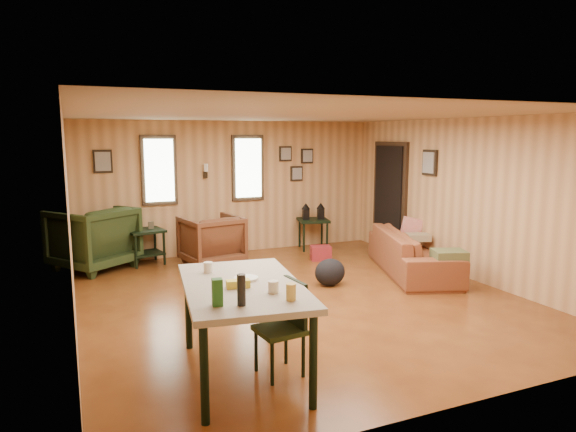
{
  "coord_description": "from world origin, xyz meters",
  "views": [
    {
      "loc": [
        -2.73,
        -5.97,
        2.14
      ],
      "look_at": [
        0.0,
        0.4,
        1.05
      ],
      "focal_mm": 32.0,
      "sensor_mm": 36.0,
      "label": 1
    }
  ],
  "objects_px": {
    "recliner_brown": "(211,238)",
    "side_table": "(313,218)",
    "end_table": "(146,240)",
    "dining_table": "(242,292)",
    "sofa": "(413,245)",
    "recliner_green": "(93,235)"
  },
  "relations": [
    {
      "from": "recliner_brown",
      "to": "side_table",
      "type": "distance_m",
      "value": 2.13
    },
    {
      "from": "recliner_brown",
      "to": "end_table",
      "type": "xyz_separation_m",
      "value": [
        -1.01,
        0.46,
        -0.05
      ]
    },
    {
      "from": "end_table",
      "to": "dining_table",
      "type": "height_order",
      "value": "dining_table"
    },
    {
      "from": "recliner_brown",
      "to": "side_table",
      "type": "xyz_separation_m",
      "value": [
        2.09,
        0.42,
        0.14
      ]
    },
    {
      "from": "sofa",
      "to": "end_table",
      "type": "height_order",
      "value": "sofa"
    },
    {
      "from": "sofa",
      "to": "recliner_green",
      "type": "height_order",
      "value": "recliner_green"
    },
    {
      "from": "recliner_brown",
      "to": "end_table",
      "type": "relative_size",
      "value": 1.26
    },
    {
      "from": "recliner_green",
      "to": "end_table",
      "type": "bearing_deg",
      "value": 142.99
    },
    {
      "from": "sofa",
      "to": "recliner_brown",
      "type": "height_order",
      "value": "recliner_brown"
    },
    {
      "from": "side_table",
      "to": "dining_table",
      "type": "xyz_separation_m",
      "value": [
        -2.86,
        -4.45,
        0.18
      ]
    },
    {
      "from": "dining_table",
      "to": "recliner_brown",
      "type": "bearing_deg",
      "value": 86.83
    },
    {
      "from": "sofa",
      "to": "dining_table",
      "type": "xyz_separation_m",
      "value": [
        -3.55,
        -2.29,
        0.34
      ]
    },
    {
      "from": "sofa",
      "to": "dining_table",
      "type": "bearing_deg",
      "value": 142.07
    },
    {
      "from": "recliner_brown",
      "to": "recliner_green",
      "type": "xyz_separation_m",
      "value": [
        -1.82,
        0.47,
        0.1
      ]
    },
    {
      "from": "recliner_green",
      "to": "dining_table",
      "type": "distance_m",
      "value": 4.62
    },
    {
      "from": "end_table",
      "to": "sofa",
      "type": "bearing_deg",
      "value": -30.28
    },
    {
      "from": "recliner_brown",
      "to": "side_table",
      "type": "height_order",
      "value": "recliner_brown"
    },
    {
      "from": "recliner_brown",
      "to": "recliner_green",
      "type": "distance_m",
      "value": 1.88
    },
    {
      "from": "sofa",
      "to": "recliner_brown",
      "type": "relative_size",
      "value": 2.47
    },
    {
      "from": "sofa",
      "to": "dining_table",
      "type": "relative_size",
      "value": 1.26
    },
    {
      "from": "side_table",
      "to": "dining_table",
      "type": "relative_size",
      "value": 0.49
    },
    {
      "from": "recliner_brown",
      "to": "dining_table",
      "type": "xyz_separation_m",
      "value": [
        -0.78,
        -4.03,
        0.32
      ]
    }
  ]
}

